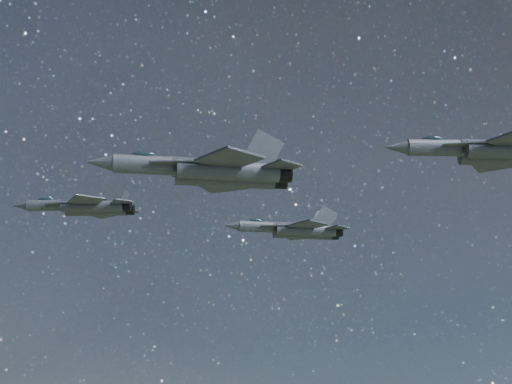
# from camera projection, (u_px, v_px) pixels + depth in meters

# --- Properties ---
(jet_lead) EXTENTS (15.08, 10.60, 3.81)m
(jet_lead) POSITION_uv_depth(u_px,v_px,m) (84.00, 207.00, 83.32)
(jet_lead) COLOR #363C44
(jet_left) EXTENTS (15.61, 10.52, 3.94)m
(jet_left) POSITION_uv_depth(u_px,v_px,m) (294.00, 230.00, 88.62)
(jet_left) COLOR #363C44
(jet_right) EXTENTS (18.77, 12.68, 4.73)m
(jet_right) POSITION_uv_depth(u_px,v_px,m) (210.00, 171.00, 62.53)
(jet_right) COLOR #363C44
(jet_slot) EXTENTS (18.82, 13.05, 4.73)m
(jet_slot) POSITION_uv_depth(u_px,v_px,m) (493.00, 151.00, 69.57)
(jet_slot) COLOR #363C44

